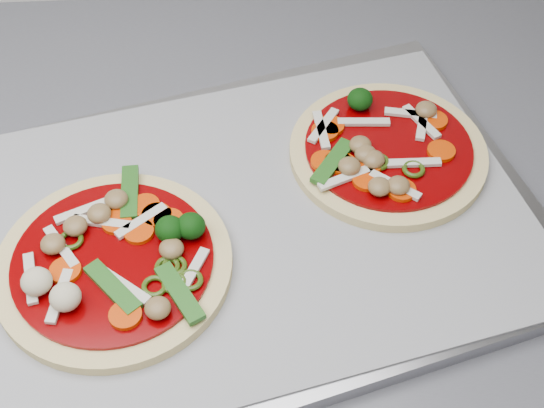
{
  "coord_description": "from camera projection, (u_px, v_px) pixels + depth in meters",
  "views": [
    {
      "loc": [
        0.27,
        0.84,
        1.41
      ],
      "look_at": [
        0.3,
        1.25,
        0.93
      ],
      "focal_mm": 50.0,
      "sensor_mm": 36.0,
      "label": 1
    }
  ],
  "objects": [
    {
      "name": "baking_tray",
      "position": [
        259.0,
        222.0,
        0.65
      ],
      "size": [
        0.55,
        0.46,
        0.02
      ],
      "primitive_type": "cube",
      "rotation": [
        0.0,
        0.0,
        0.27
      ],
      "color": "gray",
      "rests_on": "countertop"
    },
    {
      "name": "parchment",
      "position": [
        259.0,
        216.0,
        0.64
      ],
      "size": [
        0.51,
        0.42,
        0.0
      ],
      "primitive_type": "cube",
      "rotation": [
        0.0,
        0.0,
        0.23
      ],
      "color": "#97979C",
      "rests_on": "baking_tray"
    },
    {
      "name": "pizza_left",
      "position": [
        115.0,
        261.0,
        0.6
      ],
      "size": [
        0.25,
        0.25,
        0.03
      ],
      "rotation": [
        0.0,
        0.0,
        0.45
      ],
      "color": "#EFD387",
      "rests_on": "parchment"
    },
    {
      "name": "pizza_right",
      "position": [
        385.0,
        151.0,
        0.68
      ],
      "size": [
        0.19,
        0.19,
        0.03
      ],
      "rotation": [
        0.0,
        0.0,
        0.09
      ],
      "color": "#EFD387",
      "rests_on": "parchment"
    }
  ]
}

